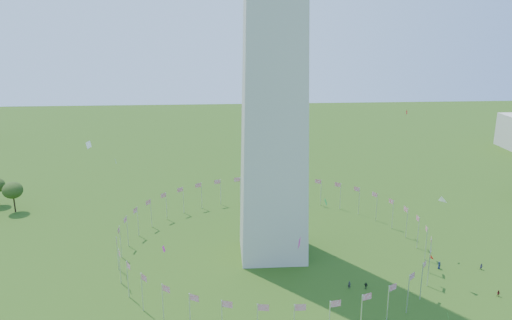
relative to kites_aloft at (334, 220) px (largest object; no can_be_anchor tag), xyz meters
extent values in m
cylinder|color=silver|center=(29.84, 26.22, -15.52)|extent=(0.24, 0.24, 9.00)
cylinder|color=silver|center=(29.23, 33.17, -15.52)|extent=(0.24, 0.24, 9.00)
cylinder|color=silver|center=(27.42, 39.90, -15.52)|extent=(0.24, 0.24, 9.00)
cylinder|color=silver|center=(24.48, 46.22, -15.52)|extent=(0.24, 0.24, 9.00)
cylinder|color=silver|center=(20.48, 51.93, -15.52)|extent=(0.24, 0.24, 9.00)
cylinder|color=silver|center=(15.55, 56.86, -15.52)|extent=(0.24, 0.24, 9.00)
cylinder|color=silver|center=(9.84, 60.86, -15.52)|extent=(0.24, 0.24, 9.00)
cylinder|color=silver|center=(3.52, 63.81, -15.52)|extent=(0.24, 0.24, 9.00)
cylinder|color=silver|center=(-3.22, 65.61, -15.52)|extent=(0.24, 0.24, 9.00)
cylinder|color=silver|center=(-10.16, 66.22, -15.52)|extent=(0.24, 0.24, 9.00)
cylinder|color=silver|center=(-17.11, 65.61, -15.52)|extent=(0.24, 0.24, 9.00)
cylinder|color=silver|center=(-23.84, 63.81, -15.52)|extent=(0.24, 0.24, 9.00)
cylinder|color=silver|center=(-30.16, 60.86, -15.52)|extent=(0.24, 0.24, 9.00)
cylinder|color=silver|center=(-35.87, 56.86, -15.52)|extent=(0.24, 0.24, 9.00)
cylinder|color=silver|center=(-40.80, 51.93, -15.52)|extent=(0.24, 0.24, 9.00)
cylinder|color=silver|center=(-44.80, 46.22, -15.52)|extent=(0.24, 0.24, 9.00)
cylinder|color=silver|center=(-47.75, 39.90, -15.52)|extent=(0.24, 0.24, 9.00)
cylinder|color=silver|center=(-49.56, 33.17, -15.52)|extent=(0.24, 0.24, 9.00)
cylinder|color=silver|center=(-50.16, 26.22, -15.52)|extent=(0.24, 0.24, 9.00)
cylinder|color=silver|center=(-49.56, 19.27, -15.52)|extent=(0.24, 0.24, 9.00)
cylinder|color=silver|center=(-47.75, 12.54, -15.52)|extent=(0.24, 0.24, 9.00)
cylinder|color=silver|center=(-44.80, 6.22, -15.52)|extent=(0.24, 0.24, 9.00)
cylinder|color=silver|center=(-40.80, 0.51, -15.52)|extent=(0.24, 0.24, 9.00)
cylinder|color=silver|center=(-35.87, -4.42, -15.52)|extent=(0.24, 0.24, 9.00)
cylinder|color=silver|center=(-30.16, -8.42, -15.52)|extent=(0.24, 0.24, 9.00)
cylinder|color=silver|center=(3.52, -11.37, -15.52)|extent=(0.24, 0.24, 9.00)
cylinder|color=silver|center=(9.84, -8.42, -15.52)|extent=(0.24, 0.24, 9.00)
cylinder|color=silver|center=(15.55, -4.42, -15.52)|extent=(0.24, 0.24, 9.00)
cylinder|color=silver|center=(20.48, 0.51, -15.52)|extent=(0.24, 0.24, 9.00)
cylinder|color=silver|center=(24.48, 6.22, -15.52)|extent=(0.24, 0.24, 9.00)
cylinder|color=silver|center=(27.42, 12.54, -15.52)|extent=(0.24, 0.24, 9.00)
cylinder|color=silver|center=(29.23, 19.27, -15.52)|extent=(0.24, 0.24, 9.00)
imported|color=black|center=(9.69, 6.03, -19.20)|extent=(1.13, 1.02, 1.64)
imported|color=#282828|center=(5.85, 6.32, -19.09)|extent=(0.76, 0.58, 1.86)
imported|color=#2F194B|center=(41.32, 13.04, -19.22)|extent=(0.87, 0.73, 1.61)
imported|color=#1C2341|center=(30.86, 14.22, -19.05)|extent=(1.12, 1.13, 1.93)
imported|color=#521215|center=(38.72, 0.49, -19.25)|extent=(0.93, 0.95, 1.54)
plane|color=white|center=(27.70, 9.84, 0.20)|extent=(1.63, 2.53, 2.34)
plane|color=white|center=(-48.83, -0.56, 17.26)|extent=(0.42, 1.69, 1.73)
plane|color=blue|center=(-51.46, 34.11, 4.12)|extent=(0.81, 1.69, 1.81)
plane|color=green|center=(-16.02, 18.79, 3.79)|extent=(1.39, 0.51, 1.31)
plane|color=green|center=(-3.35, -6.32, 6.53)|extent=(1.17, 1.30, 1.60)
plane|color=red|center=(25.74, 31.10, 17.01)|extent=(0.61, 1.11, 1.27)
plane|color=green|center=(12.70, -27.55, -5.65)|extent=(0.98, 1.46, 1.38)
plane|color=red|center=(25.61, 7.93, -13.47)|extent=(1.05, 1.33, 1.34)
plane|color=#CC2699|center=(-8.13, -5.29, -2.48)|extent=(1.59, 1.81, 2.21)
plane|color=#CC2699|center=(-38.26, 20.14, -15.02)|extent=(1.37, 1.42, 1.58)
ellipsoid|color=#38541C|center=(-90.98, 61.84, -15.02)|extent=(6.41, 6.41, 10.01)
camera|label=1|loc=(-23.30, -95.84, 40.36)|focal=35.00mm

